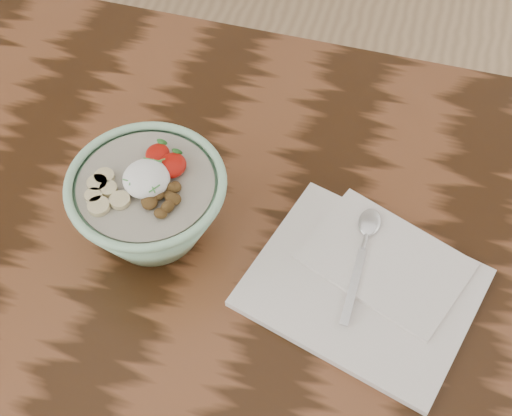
% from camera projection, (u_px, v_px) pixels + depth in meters
% --- Properties ---
extents(table, '(1.60, 0.90, 0.75)m').
position_uv_depth(table, '(294.00, 320.00, 0.96)').
color(table, black).
rests_on(table, ground).
extents(breakfast_bowl, '(0.20, 0.20, 0.13)m').
position_uv_depth(breakfast_bowl, '(150.00, 203.00, 0.88)').
color(breakfast_bowl, '#9DD3A9').
rests_on(breakfast_bowl, table).
extents(napkin, '(0.32, 0.28, 0.02)m').
position_uv_depth(napkin, '(367.00, 282.00, 0.89)').
color(napkin, white).
rests_on(napkin, table).
extents(spoon, '(0.03, 0.17, 0.01)m').
position_uv_depth(spoon, '(366.00, 237.00, 0.91)').
color(spoon, silver).
rests_on(spoon, napkin).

